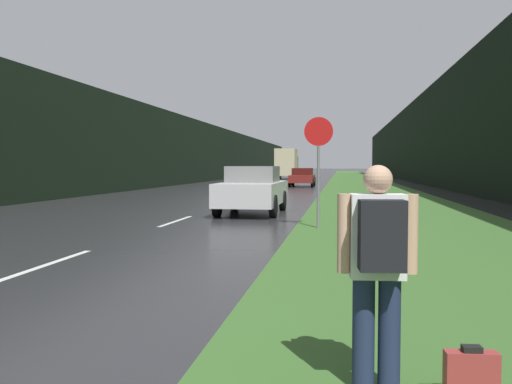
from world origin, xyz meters
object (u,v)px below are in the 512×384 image
object	(u,v)px
delivery_truck	(287,163)
car_passing_near	(252,190)
car_passing_far	(302,177)
stop_sign	(318,159)
suitcase	(471,378)
hitchhiker_with_backpack	(378,263)

from	to	relation	value
delivery_truck	car_passing_near	bearing A→B (deg)	-85.76
car_passing_far	delivery_truck	size ratio (longest dim) A/B	0.70
stop_sign	suitcase	size ratio (longest dim) A/B	7.00
hitchhiker_with_backpack	suitcase	world-z (taller)	hitchhiker_with_backpack
hitchhiker_with_backpack	delivery_truck	size ratio (longest dim) A/B	0.24
stop_sign	car_passing_near	xyz separation A→B (m)	(-2.35, 4.04, -0.96)
hitchhiker_with_backpack	car_passing_far	distance (m)	37.98
suitcase	delivery_truck	bearing A→B (deg)	91.76
stop_sign	delivery_truck	xyz separation A→B (m)	(-5.86, 51.33, 0.11)
car_passing_far	delivery_truck	bearing A→B (deg)	-81.49
suitcase	delivery_truck	xyz separation A→B (m)	(-7.28, 61.37, 1.68)
stop_sign	car_passing_far	distance (m)	28.02
car_passing_far	delivery_truck	world-z (taller)	delivery_truck
car_passing_near	car_passing_far	world-z (taller)	car_passing_near
suitcase	delivery_truck	size ratio (longest dim) A/B	0.06
stop_sign	hitchhiker_with_backpack	world-z (taller)	stop_sign
suitcase	hitchhiker_with_backpack	bearing A→B (deg)	166.75
hitchhiker_with_backpack	car_passing_near	world-z (taller)	hitchhiker_with_backpack
stop_sign	delivery_truck	distance (m)	51.66
hitchhiker_with_backpack	suitcase	xyz separation A→B (m)	(0.61, -0.09, -0.73)
car_passing_far	hitchhiker_with_backpack	bearing A→B (deg)	94.78
suitcase	car_passing_far	distance (m)	38.13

